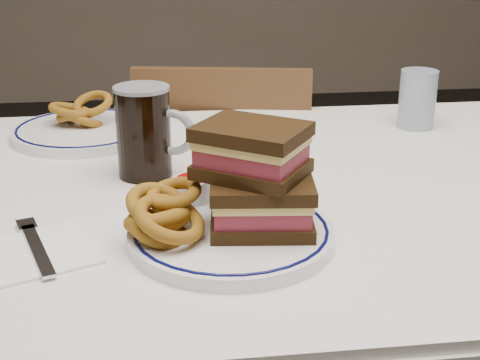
{
  "coord_description": "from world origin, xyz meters",
  "views": [
    {
      "loc": [
        -0.13,
        -0.94,
        1.13
      ],
      "look_at": [
        -0.03,
        -0.16,
        0.82
      ],
      "focal_mm": 50.0,
      "sensor_mm": 36.0,
      "label": 1
    }
  ],
  "objects": [
    {
      "name": "dining_table",
      "position": [
        0.0,
        0.0,
        0.64
      ],
      "size": [
        1.27,
        0.87,
        0.75
      ],
      "color": "white",
      "rests_on": "floor"
    },
    {
      "name": "chair_far",
      "position": [
        0.03,
        0.56,
        0.45
      ],
      "size": [
        0.45,
        0.45,
        0.83
      ],
      "color": "#4B3218",
      "rests_on": "floor"
    },
    {
      "name": "main_plate",
      "position": [
        -0.04,
        -0.19,
        0.76
      ],
      "size": [
        0.26,
        0.26,
        0.02
      ],
      "color": "white",
      "rests_on": "dining_table"
    },
    {
      "name": "reuben_sandwich",
      "position": [
        -0.01,
        -0.18,
        0.83
      ],
      "size": [
        0.16,
        0.15,
        0.13
      ],
      "color": "black",
      "rests_on": "main_plate"
    },
    {
      "name": "onion_rings_main",
      "position": [
        -0.13,
        -0.19,
        0.79
      ],
      "size": [
        0.11,
        0.12,
        0.08
      ],
      "color": "brown",
      "rests_on": "main_plate"
    },
    {
      "name": "ketchup_ramekin",
      "position": [
        -0.08,
        -0.09,
        0.78
      ],
      "size": [
        0.05,
        0.05,
        0.03
      ],
      "color": "white",
      "rests_on": "main_plate"
    },
    {
      "name": "beer_mug",
      "position": [
        -0.15,
        0.06,
        0.82
      ],
      "size": [
        0.12,
        0.09,
        0.14
      ],
      "color": "black",
      "rests_on": "dining_table"
    },
    {
      "name": "water_glass",
      "position": [
        0.37,
        0.26,
        0.81
      ],
      "size": [
        0.07,
        0.07,
        0.11
      ],
      "primitive_type": "cylinder",
      "color": "#90A8BA",
      "rests_on": "dining_table"
    },
    {
      "name": "far_plate",
      "position": [
        -0.26,
        0.28,
        0.76
      ],
      "size": [
        0.26,
        0.26,
        0.02
      ],
      "color": "white",
      "rests_on": "dining_table"
    },
    {
      "name": "onion_rings_far",
      "position": [
        -0.27,
        0.3,
        0.79
      ],
      "size": [
        0.13,
        0.09,
        0.08
      ],
      "color": "brown",
      "rests_on": "far_plate"
    },
    {
      "name": "napkin_fork",
      "position": [
        -0.28,
        -0.19,
        0.75
      ],
      "size": [
        0.17,
        0.18,
        0.01
      ],
      "color": "white",
      "rests_on": "dining_table"
    }
  ]
}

